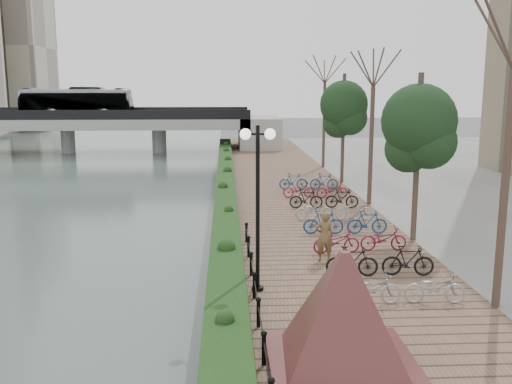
{
  "coord_description": "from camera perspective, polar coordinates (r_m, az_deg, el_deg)",
  "views": [
    {
      "loc": [
        0.61,
        -12.48,
        6.44
      ],
      "look_at": [
        1.91,
        11.64,
        2.0
      ],
      "focal_mm": 40.0,
      "sensor_mm": 36.0,
      "label": 1
    }
  ],
  "objects": [
    {
      "name": "granite_monument",
      "position": [
        12.42,
        8.75,
        -11.59
      ],
      "size": [
        4.96,
        4.96,
        2.59
      ],
      "color": "#4F2221",
      "rests_on": "promenade"
    },
    {
      "name": "chain_fence",
      "position": [
        15.54,
        0.03,
        -10.66
      ],
      "size": [
        0.1,
        14.1,
        0.7
      ],
      "color": "black",
      "rests_on": "promenade"
    },
    {
      "name": "promenade",
      "position": [
        30.8,
        3.29,
        -1.2
      ],
      "size": [
        8.0,
        75.0,
        0.5
      ],
      "primitive_type": "cube",
      "color": "brown",
      "rests_on": "ground"
    },
    {
      "name": "motorcycle",
      "position": [
        14.4,
        7.47,
        -12.14
      ],
      "size": [
        0.66,
        1.46,
        0.88
      ],
      "primitive_type": null,
      "rotation": [
        0.0,
        0.0,
        -0.16
      ],
      "color": "black",
      "rests_on": "promenade"
    },
    {
      "name": "street_trees",
      "position": [
        26.37,
        13.23,
        4.14
      ],
      "size": [
        3.2,
        37.12,
        6.8
      ],
      "color": "#3E2D24",
      "rests_on": "promenade"
    },
    {
      "name": "pedestrian",
      "position": [
        19.87,
        6.85,
        -4.44
      ],
      "size": [
        0.65,
        0.43,
        1.75
      ],
      "primitive_type": "imported",
      "rotation": [
        0.0,
        0.0,
        3.12
      ],
      "color": "brown",
      "rests_on": "promenade"
    },
    {
      "name": "bicycle_parking",
      "position": [
        24.81,
        8.36,
        -2.43
      ],
      "size": [
        2.4,
        19.89,
        1.0
      ],
      "color": "#A8A7AC",
      "rests_on": "promenade"
    },
    {
      "name": "hedge",
      "position": [
        32.97,
        -3.07,
        0.55
      ],
      "size": [
        1.1,
        56.0,
        0.6
      ],
      "primitive_type": "cube",
      "color": "#133412",
      "rests_on": "promenade"
    },
    {
      "name": "bridge",
      "position": [
        59.58,
        -18.19,
        6.95
      ],
      "size": [
        36.0,
        10.77,
        6.5
      ],
      "color": "gray",
      "rests_on": "ground"
    },
    {
      "name": "lamppost",
      "position": [
        16.35,
        0.17,
        1.91
      ],
      "size": [
        1.02,
        0.32,
        4.89
      ],
      "color": "black",
      "rests_on": "promenade"
    },
    {
      "name": "ground",
      "position": [
        14.06,
        -5.48,
        -16.9
      ],
      "size": [
        220.0,
        220.0,
        0.0
      ],
      "primitive_type": "plane",
      "color": "#59595B",
      "rests_on": "ground"
    }
  ]
}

